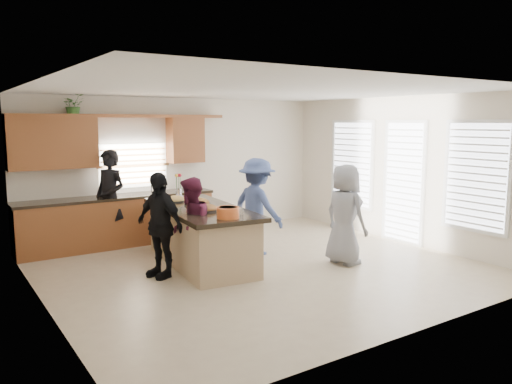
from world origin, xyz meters
TOP-DOWN VIEW (x-y plane):
  - floor at (0.00, 0.00)m, footprint 6.50×6.50m
  - room_shell at (0.00, 0.00)m, footprint 6.52×6.02m
  - back_cabinetry at (-1.47, 2.73)m, footprint 4.08×0.66m
  - right_wall_glazing at (3.22, -0.13)m, footprint 0.06×4.00m
  - island at (-0.70, 0.74)m, footprint 1.45×2.81m
  - platter_front at (-0.79, 0.37)m, footprint 0.38×0.38m
  - platter_mid at (-0.65, 0.94)m, footprint 0.45×0.45m
  - platter_back at (-0.80, 1.48)m, footprint 0.37×0.37m
  - salad_bowl at (-0.82, -0.34)m, footprint 0.33×0.33m
  - clear_cup at (-0.52, -0.20)m, footprint 0.08×0.08m
  - plate_stack at (-0.65, 1.76)m, footprint 0.22×0.22m
  - flower_vase at (-0.59, 1.82)m, footprint 0.14×0.14m
  - potted_plant at (-2.11, 2.82)m, footprint 0.43×0.39m
  - woman_left_back at (-1.60, 2.60)m, footprint 0.69×0.79m
  - woman_left_mid at (-1.11, 0.26)m, footprint 0.85×0.91m
  - woman_left_front at (-1.53, 0.47)m, footprint 0.65×1.01m
  - woman_right_back at (0.41, 0.75)m, footprint 0.84×1.20m
  - woman_right_front at (1.27, -0.55)m, footprint 0.57×0.83m

SIDE VIEW (x-z plane):
  - floor at x=0.00m, z-range 0.00..0.00m
  - island at x=-0.70m, z-range -0.02..0.93m
  - woman_left_mid at x=-1.11m, z-range 0.00..1.50m
  - woman_left_front at x=-1.53m, z-range 0.00..1.59m
  - woman_right_front at x=1.27m, z-range 0.00..1.65m
  - woman_right_back at x=0.41m, z-range 0.00..1.70m
  - back_cabinetry at x=-1.47m, z-range -0.32..2.14m
  - woman_left_back at x=-1.60m, z-range 0.00..1.82m
  - plate_stack at x=-0.65m, z-range 0.95..0.99m
  - platter_back at x=-0.80m, z-range 0.90..1.05m
  - platter_front at x=-0.79m, z-range 0.90..1.05m
  - platter_mid at x=-0.65m, z-range 0.89..1.07m
  - clear_cup at x=-0.52m, z-range 0.95..1.04m
  - salad_bowl at x=-0.82m, z-range 0.96..1.12m
  - flower_vase at x=-0.59m, z-range 0.97..1.42m
  - right_wall_glazing at x=3.22m, z-range 0.22..2.47m
  - room_shell at x=0.00m, z-range 0.50..3.31m
  - potted_plant at x=-2.11m, z-range 2.40..2.83m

